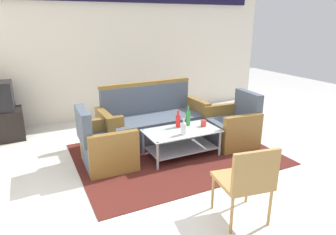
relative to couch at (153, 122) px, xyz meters
name	(u,v)px	position (x,y,z in m)	size (l,w,h in m)	color
ground_plane	(205,173)	(0.15, -1.40, -0.32)	(14.00, 14.00, 0.00)	silver
wall_back	(127,45)	(0.15, 1.65, 1.16)	(6.52, 0.19, 2.80)	silver
rug	(176,154)	(0.07, -0.69, -0.31)	(2.90, 2.18, 0.01)	#511E19
couch	(153,122)	(0.00, 0.00, 0.00)	(1.82, 0.79, 0.96)	#4C5666
armchair_left	(106,146)	(-0.97, -0.57, -0.03)	(0.71, 0.77, 0.85)	#4C5666
armchair_right	(232,127)	(1.11, -0.72, -0.03)	(0.75, 0.81, 0.85)	#4C5666
coffee_table	(182,139)	(0.13, -0.77, -0.04)	(1.10, 0.60, 0.40)	silver
bottle_clear	(184,129)	(0.07, -0.92, 0.18)	(0.08, 0.08, 0.23)	silver
bottle_red	(178,121)	(0.15, -0.61, 0.19)	(0.07, 0.07, 0.26)	red
bottle_green	(188,118)	(0.32, -0.61, 0.21)	(0.07, 0.07, 0.31)	#2D8C38
cup	(204,123)	(0.52, -0.76, 0.14)	(0.08, 0.08, 0.10)	red
wicker_chair	(247,178)	(-0.05, -2.42, 0.18)	(0.55, 0.55, 0.84)	#AD844C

